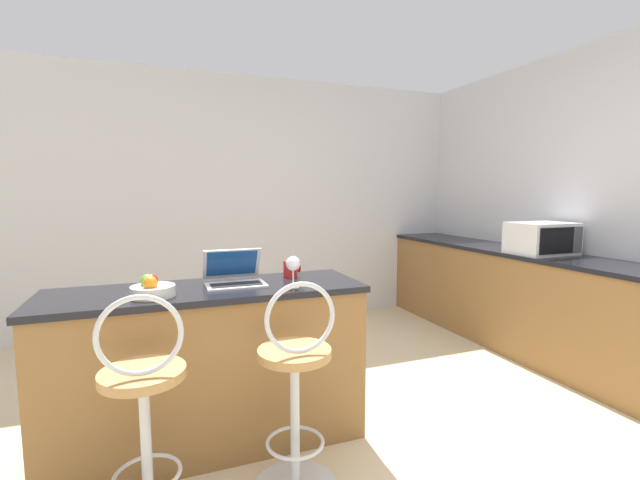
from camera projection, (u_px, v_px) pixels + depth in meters
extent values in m
cube|color=silver|center=(242.00, 202.00, 4.51)|extent=(12.00, 0.06, 2.60)
cube|color=olive|center=(211.00, 370.00, 2.36)|extent=(1.65, 0.53, 0.85)
cube|color=black|center=(208.00, 291.00, 2.31)|extent=(1.68, 0.56, 0.03)
cube|color=olive|center=(520.00, 302.00, 3.83)|extent=(0.56, 3.28, 0.85)
cube|color=black|center=(523.00, 252.00, 3.78)|extent=(0.59, 3.31, 0.03)
cylinder|color=silver|center=(146.00, 452.00, 1.77)|extent=(0.04, 0.04, 0.65)
torus|color=silver|center=(148.00, 474.00, 1.78)|extent=(0.28, 0.28, 0.02)
cylinder|color=#B7844C|center=(143.00, 374.00, 1.73)|extent=(0.34, 0.34, 0.04)
torus|color=silver|center=(140.00, 336.00, 1.62)|extent=(0.32, 0.02, 0.32)
cylinder|color=silver|center=(295.00, 422.00, 2.00)|extent=(0.04, 0.04, 0.65)
torus|color=silver|center=(295.00, 442.00, 2.01)|extent=(0.28, 0.28, 0.02)
cylinder|color=#B7844C|center=(294.00, 353.00, 1.96)|extent=(0.34, 0.34, 0.04)
torus|color=silver|center=(301.00, 318.00, 1.85)|extent=(0.32, 0.02, 0.32)
cube|color=silver|center=(236.00, 285.00, 2.35)|extent=(0.32, 0.21, 0.01)
cube|color=black|center=(236.00, 284.00, 2.34)|extent=(0.27, 0.12, 0.00)
cube|color=silver|center=(232.00, 264.00, 2.46)|extent=(0.32, 0.11, 0.18)
cube|color=#19478C|center=(232.00, 263.00, 2.45)|extent=(0.28, 0.09, 0.15)
cube|color=silver|center=(542.00, 238.00, 3.56)|extent=(0.50, 0.36, 0.26)
cube|color=black|center=(557.00, 241.00, 3.37)|extent=(0.35, 0.01, 0.21)
cube|color=#4C4C51|center=(577.00, 240.00, 3.46)|extent=(0.10, 0.01, 0.21)
cylinder|color=silver|center=(153.00, 291.00, 2.11)|extent=(0.21, 0.21, 0.05)
sphere|color=red|center=(151.00, 280.00, 2.13)|extent=(0.07, 0.07, 0.07)
sphere|color=orange|center=(150.00, 283.00, 2.07)|extent=(0.07, 0.07, 0.07)
sphere|color=#66B233|center=(147.00, 281.00, 2.12)|extent=(0.07, 0.07, 0.07)
cylinder|color=white|center=(517.00, 241.00, 4.12)|extent=(0.08, 0.08, 0.10)
torus|color=white|center=(521.00, 240.00, 4.13)|extent=(0.01, 0.06, 0.06)
cylinder|color=red|center=(290.00, 269.00, 2.61)|extent=(0.08, 0.08, 0.10)
torus|color=red|center=(299.00, 267.00, 2.63)|extent=(0.01, 0.06, 0.06)
cylinder|color=silver|center=(293.00, 287.00, 2.32)|extent=(0.07, 0.07, 0.00)
cylinder|color=silver|center=(293.00, 278.00, 2.31)|extent=(0.01, 0.01, 0.09)
sphere|color=silver|center=(293.00, 263.00, 2.30)|extent=(0.08, 0.08, 0.08)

